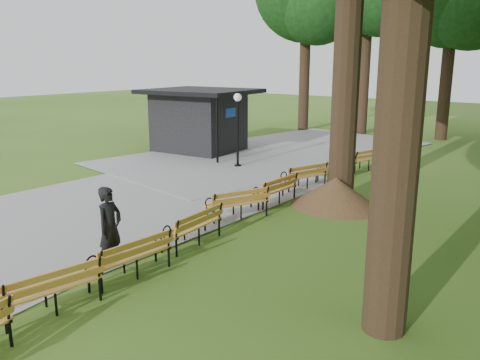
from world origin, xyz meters
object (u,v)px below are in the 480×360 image
Objects in this scene: kiosk at (199,120)px; bench_3 at (130,256)px; lamp_post at (238,114)px; bench_8 at (336,168)px; bench_4 at (191,226)px; bench_5 at (237,203)px; bench_6 at (273,190)px; person at (110,228)px; bench_2 at (49,288)px; dirt_mound at (336,193)px; bench_7 at (303,176)px; bench_9 at (365,159)px.

bench_3 is (8.31, -11.60, -1.04)m from kiosk.
lamp_post is 4.57m from bench_8.
bench_4 is 2.25m from bench_5.
lamp_post is at bearing -149.71° from bench_3.
bench_6 is (-0.52, 6.12, 0.00)m from bench_3.
bench_2 is (0.65, -1.86, -0.44)m from person.
dirt_mound is (5.76, -2.83, -1.71)m from lamp_post.
dirt_mound reaches higher than bench_4.
dirt_mound reaches higher than bench_7.
bench_2 and bench_8 have the same top height.
person is 8.24m from bench_7.
bench_3 and bench_5 have the same top height.
kiosk is 1.58× the size of lamp_post.
bench_7 and bench_9 have the same top height.
person reaches higher than bench_3.
bench_6 is 2.18m from bench_7.
bench_9 is (-0.23, 14.14, 0.00)m from bench_2.
kiosk is at bearing 153.24° from lamp_post.
bench_2 is (4.59, -11.52, -1.73)m from lamp_post.
kiosk is (-7.67, 11.54, 0.60)m from person.
kiosk is 4.23m from lamp_post.
lamp_post reaches higher than bench_8.
kiosk reaches higher than person.
kiosk is 10.64m from dirt_mound.
kiosk reaches higher than bench_2.
bench_4 and bench_6 have the same top height.
person is 10.07m from bench_8.
bench_3 is 10.12m from bench_8.
bench_4 is (-0.24, 2.10, 0.00)m from bench_3.
bench_4 is 1.00× the size of bench_5.
lamp_post is 1.57× the size of bench_2.
lamp_post is 1.29× the size of dirt_mound.
lamp_post is at bearing 10.79° from person.
bench_3 is at bearing 17.65° from bench_9.
bench_7 is at bearing -153.13° from bench_5.
bench_2 is at bearing -68.29° from lamp_post.
bench_6 is (-0.29, 4.02, 0.00)m from bench_4.
lamp_post is (3.73, -1.88, 0.68)m from kiosk.
person is at bearing 23.26° from bench_5.
dirt_mound is 1.22× the size of bench_3.
lamp_post is 5.69m from bench_6.
bench_4 is at bearing 22.92° from bench_7.
dirt_mound is at bearing -26.34° from person.
bench_4 and bench_5 have the same top height.
bench_5 is 1.00× the size of bench_8.
bench_4 is 10.24m from bench_9.
person is 10.51m from lamp_post.
bench_5 is at bearing 20.83° from bench_7.
bench_8 is (-0.14, 8.01, 0.00)m from bench_4.
bench_6 is 6.22m from bench_9.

